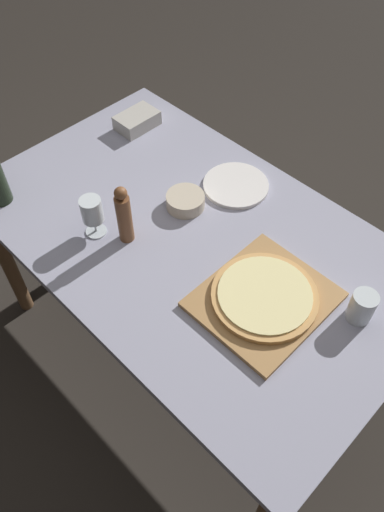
{
  "coord_description": "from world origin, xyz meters",
  "views": [
    {
      "loc": [
        -0.78,
        -0.79,
        2.01
      ],
      "look_at": [
        -0.1,
        -0.1,
        0.81
      ],
      "focal_mm": 35.0,
      "sensor_mm": 36.0,
      "label": 1
    }
  ],
  "objects_px": {
    "pepper_mill": "(124,215)",
    "pizza": "(265,296)",
    "small_bowl": "(185,201)",
    "wine_glass": "(92,211)"
  },
  "relations": [
    {
      "from": "pepper_mill",
      "to": "pizza",
      "type": "bearing_deg",
      "value": -75.4
    },
    {
      "from": "pizza",
      "to": "pepper_mill",
      "type": "bearing_deg",
      "value": 104.6
    },
    {
      "from": "small_bowl",
      "to": "pepper_mill",
      "type": "bearing_deg",
      "value": 172.77
    },
    {
      "from": "pizza",
      "to": "wine_glass",
      "type": "bearing_deg",
      "value": 107.5
    },
    {
      "from": "pizza",
      "to": "wine_glass",
      "type": "xyz_separation_m",
      "value": [
        -0.18,
        0.58,
        0.07
      ]
    },
    {
      "from": "pizza",
      "to": "small_bowl",
      "type": "bearing_deg",
      "value": 75.75
    },
    {
      "from": "pizza",
      "to": "wine_glass",
      "type": "distance_m",
      "value": 0.61
    },
    {
      "from": "pepper_mill",
      "to": "small_bowl",
      "type": "height_order",
      "value": "pepper_mill"
    },
    {
      "from": "wine_glass",
      "to": "small_bowl",
      "type": "distance_m",
      "value": 0.33
    },
    {
      "from": "pizza",
      "to": "wine_glass",
      "type": "height_order",
      "value": "wine_glass"
    }
  ]
}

